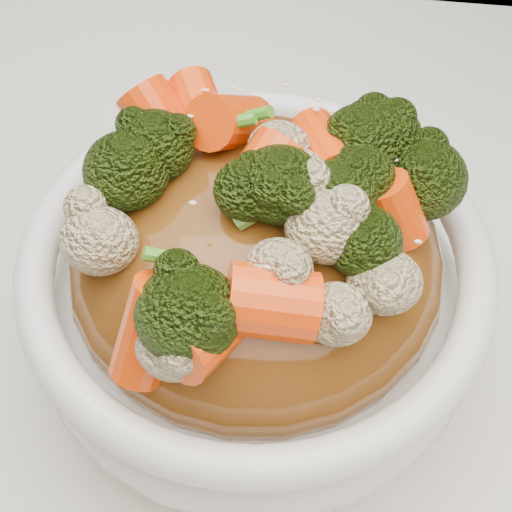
# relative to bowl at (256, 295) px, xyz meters

# --- Properties ---
(tablecloth) EXTENTS (1.20, 0.80, 0.04)m
(tablecloth) POSITION_rel_bowl_xyz_m (0.05, -0.04, -0.07)
(tablecloth) COLOR silver
(tablecloth) RESTS_ON dining_table
(bowl) EXTENTS (0.28, 0.28, 0.09)m
(bowl) POSITION_rel_bowl_xyz_m (0.00, 0.00, 0.00)
(bowl) COLOR white
(bowl) RESTS_ON tablecloth
(sauce_base) EXTENTS (0.22, 0.22, 0.10)m
(sauce_base) POSITION_rel_bowl_xyz_m (-0.00, 0.00, 0.03)
(sauce_base) COLOR brown
(sauce_base) RESTS_ON bowl
(carrots) EXTENTS (0.22, 0.22, 0.05)m
(carrots) POSITION_rel_bowl_xyz_m (-0.00, 0.00, 0.10)
(carrots) COLOR #FC4608
(carrots) RESTS_ON sauce_base
(broccoli) EXTENTS (0.22, 0.22, 0.05)m
(broccoli) POSITION_rel_bowl_xyz_m (-0.00, 0.00, 0.10)
(broccoli) COLOR black
(broccoli) RESTS_ON sauce_base
(cauliflower) EXTENTS (0.22, 0.22, 0.04)m
(cauliflower) POSITION_rel_bowl_xyz_m (-0.00, 0.00, 0.09)
(cauliflower) COLOR beige
(cauliflower) RESTS_ON sauce_base
(scallions) EXTENTS (0.17, 0.17, 0.02)m
(scallions) POSITION_rel_bowl_xyz_m (0.00, 0.00, 0.10)
(scallions) COLOR #419622
(scallions) RESTS_ON sauce_base
(sesame_seeds) EXTENTS (0.20, 0.20, 0.01)m
(sesame_seeds) POSITION_rel_bowl_xyz_m (-0.00, 0.00, 0.10)
(sesame_seeds) COLOR beige
(sesame_seeds) RESTS_ON sauce_base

